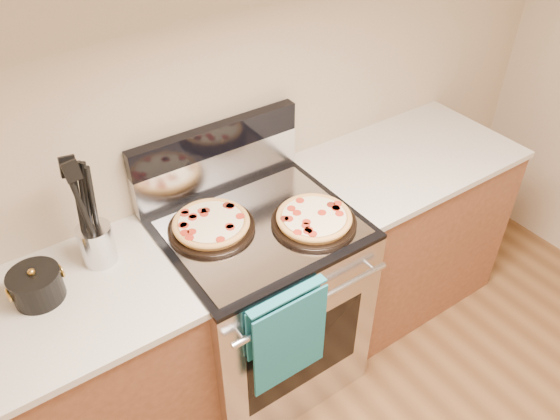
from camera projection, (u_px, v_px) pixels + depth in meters
wall_back at (207, 92)px, 2.13m from camera, size 4.00×0.00×4.00m
range_body at (261, 304)px, 2.47m from camera, size 0.76×0.68×0.90m
oven_window at (305, 354)px, 2.25m from camera, size 0.56×0.01×0.40m
cooktop at (258, 226)px, 2.18m from camera, size 0.76×0.68×0.02m
backsplash_lower at (218, 169)px, 2.32m from camera, size 0.76×0.06×0.18m
backsplash_upper at (216, 139)px, 2.22m from camera, size 0.76×0.06×0.12m
oven_handle at (314, 303)px, 2.01m from camera, size 0.70×0.03×0.03m
dish_towel at (287, 335)px, 2.02m from camera, size 0.32×0.05×0.42m
foil_sheet at (262, 227)px, 2.15m from camera, size 0.70×0.55×0.01m
cabinet_left at (65, 398)px, 2.10m from camera, size 1.00×0.62×0.88m
countertop_left at (31, 321)px, 1.82m from camera, size 1.02×0.64×0.03m
cabinet_right at (397, 230)px, 2.88m from camera, size 1.00×0.62×0.88m
countertop_right at (410, 158)px, 2.60m from camera, size 1.02×0.64×0.03m
pepperoni_pizza_back at (211, 225)px, 2.13m from camera, size 0.37×0.37×0.05m
pepperoni_pizza_front at (314, 219)px, 2.15m from camera, size 0.37×0.37×0.04m
utensil_crock at (97, 244)px, 1.98m from camera, size 0.13×0.13×0.16m
saucepan at (37, 287)px, 1.85m from camera, size 0.18×0.18×0.10m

